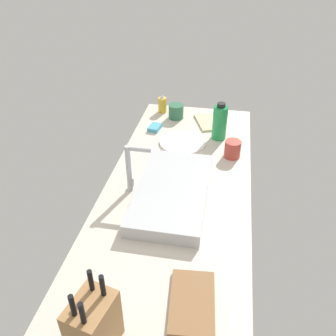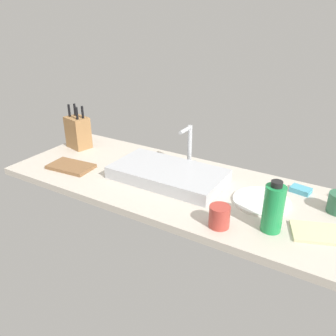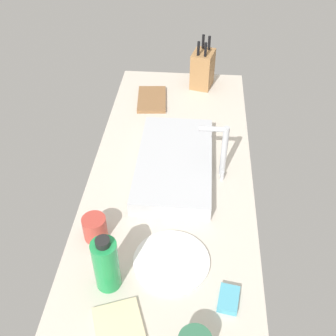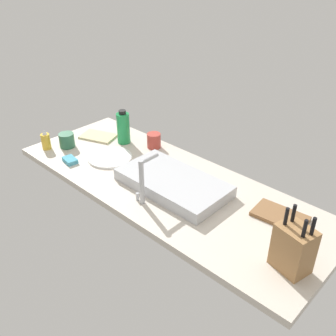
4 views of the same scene
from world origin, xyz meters
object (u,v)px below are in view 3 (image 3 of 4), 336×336
(cutting_board, at_px, (152,99))
(ceramic_cup, at_px, (95,228))
(knife_block, at_px, (203,69))
(faucet, at_px, (222,148))
(water_bottle, at_px, (106,264))
(dish_sponge, at_px, (229,299))
(dish_towel, at_px, (121,336))
(dinner_plate, at_px, (171,261))
(sink_basin, at_px, (175,163))

(cutting_board, xyz_separation_m, ceramic_cup, (0.90, -0.09, 0.04))
(knife_block, height_order, ceramic_cup, knife_block)
(knife_block, xyz_separation_m, ceramic_cup, (1.08, -0.34, -0.05))
(faucet, height_order, water_bottle, faucet)
(knife_block, bearing_deg, dish_sponge, 18.03)
(ceramic_cup, bearing_deg, water_bottle, 23.93)
(faucet, xyz_separation_m, ceramic_cup, (0.37, -0.43, -0.09))
(knife_block, distance_m, cutting_board, 0.32)
(dish_towel, xyz_separation_m, dish_sponge, (-0.14, 0.31, 0.01))
(knife_block, xyz_separation_m, water_bottle, (1.27, -0.26, 0.00))
(dish_sponge, bearing_deg, knife_block, -175.16)
(dinner_plate, bearing_deg, faucet, 160.58)
(water_bottle, distance_m, ceramic_cup, 0.21)
(faucet, xyz_separation_m, dinner_plate, (0.45, -0.16, -0.13))
(dish_towel, bearing_deg, water_bottle, -158.69)
(sink_basin, relative_size, dish_sponge, 6.26)
(sink_basin, distance_m, knife_block, 0.71)
(sink_basin, bearing_deg, ceramic_cup, -32.69)
(knife_block, height_order, cutting_board, knife_block)
(water_bottle, xyz_separation_m, dinner_plate, (-0.09, 0.19, -0.09))
(sink_basin, height_order, faucet, faucet)
(ceramic_cup, height_order, dish_sponge, ceramic_cup)
(knife_block, bearing_deg, cutting_board, -41.08)
(dinner_plate, xyz_separation_m, dish_sponge, (0.13, 0.18, 0.01))
(water_bottle, relative_size, dish_towel, 0.98)
(water_bottle, bearing_deg, knife_block, 168.22)
(sink_basin, distance_m, dish_sponge, 0.64)
(dish_towel, xyz_separation_m, ceramic_cup, (-0.36, -0.15, 0.04))
(faucet, relative_size, dinner_plate, 0.91)
(sink_basin, relative_size, dinner_plate, 2.21)
(knife_block, height_order, dinner_plate, knife_block)
(dish_towel, bearing_deg, sink_basin, 172.43)
(dinner_plate, height_order, ceramic_cup, ceramic_cup)
(knife_block, height_order, dish_sponge, knife_block)
(dinner_plate, bearing_deg, dish_towel, -24.52)
(cutting_board, distance_m, dish_towel, 1.26)
(faucet, relative_size, cutting_board, 0.98)
(faucet, bearing_deg, knife_block, -173.10)
(water_bottle, bearing_deg, faucet, 147.42)
(sink_basin, relative_size, ceramic_cup, 6.28)
(sink_basin, distance_m, dish_towel, 0.75)
(water_bottle, distance_m, dinner_plate, 0.23)
(faucet, distance_m, dish_towel, 0.79)
(faucet, height_order, dish_towel, faucet)
(faucet, distance_m, dinner_plate, 0.50)
(cutting_board, xyz_separation_m, dinner_plate, (0.99, 0.18, -0.00))
(sink_basin, height_order, cutting_board, sink_basin)
(dinner_plate, relative_size, ceramic_cup, 2.84)
(dinner_plate, distance_m, dish_towel, 0.30)
(cutting_board, relative_size, ceramic_cup, 2.65)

